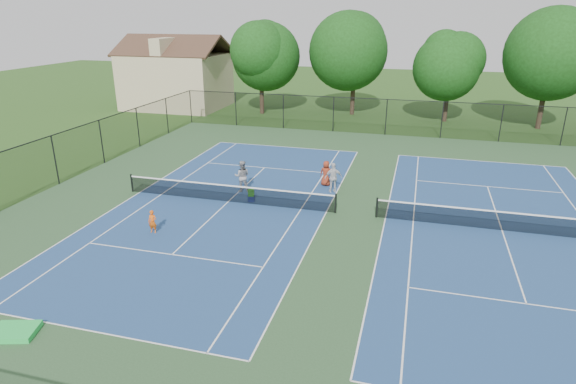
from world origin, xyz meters
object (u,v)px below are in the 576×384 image
(tree_back_a, at_px, (261,53))
(tree_back_b, at_px, (355,47))
(instructor, at_px, (242,176))
(ball_hopper, at_px, (251,193))
(tree_back_d, at_px, (552,49))
(tree_back_c, at_px, (451,62))
(bystander_a, at_px, (333,178))
(bystander_c, at_px, (326,173))
(ball_crate, at_px, (251,199))
(child_player, at_px, (153,222))
(clapboard_house, at_px, (177,78))

(tree_back_a, height_order, tree_back_b, tree_back_b)
(tree_back_b, relative_size, instructor, 5.44)
(ball_hopper, bearing_deg, tree_back_d, 51.46)
(tree_back_c, relative_size, bystander_a, 4.79)
(tree_back_b, xyz_separation_m, tree_back_d, (17.00, -2.00, 0.23))
(instructor, relative_size, ball_hopper, 4.87)
(tree_back_b, height_order, bystander_c, tree_back_b)
(ball_crate, bearing_deg, bystander_c, 46.75)
(tree_back_b, height_order, bystander_a, tree_back_b)
(tree_back_d, bearing_deg, instructor, -131.75)
(bystander_c, bearing_deg, ball_crate, 50.49)
(tree_back_a, distance_m, ball_crate, 25.36)
(tree_back_d, relative_size, child_player, 9.26)
(child_player, height_order, ball_hopper, child_player)
(bystander_a, relative_size, bystander_c, 1.15)
(tree_back_d, bearing_deg, child_player, -127.45)
(tree_back_c, xyz_separation_m, child_player, (-13.92, -29.62, -4.92))
(tree_back_a, distance_m, ball_hopper, 25.29)
(child_player, height_order, instructor, instructor)
(tree_back_a, relative_size, tree_back_d, 0.88)
(tree_back_c, distance_m, ball_hopper, 27.32)
(tree_back_d, xyz_separation_m, child_player, (-21.92, -28.62, -6.26))
(child_player, distance_m, bystander_c, 10.87)
(bystander_a, distance_m, ball_crate, 4.90)
(tree_back_c, xyz_separation_m, instructor, (-11.83, -23.22, -4.56))
(tree_back_c, bearing_deg, ball_crate, -113.70)
(child_player, bearing_deg, tree_back_c, 60.72)
(instructor, bearing_deg, tree_back_a, -89.03)
(tree_back_c, bearing_deg, ball_hopper, -113.70)
(ball_hopper, bearing_deg, bystander_a, 33.13)
(instructor, bearing_deg, bystander_a, 179.48)
(bystander_c, xyz_separation_m, ball_hopper, (-3.44, -3.65, -0.25))
(clapboard_house, height_order, ball_crate, clapboard_house)
(tree_back_d, height_order, ball_hopper, tree_back_d)
(tree_back_c, xyz_separation_m, bystander_c, (-7.37, -20.95, -4.72))
(tree_back_b, xyz_separation_m, ball_hopper, (-1.80, -25.60, -6.09))
(tree_back_c, distance_m, bystander_a, 23.42)
(tree_back_d, bearing_deg, ball_crate, -128.54)
(tree_back_c, bearing_deg, tree_back_b, 173.66)
(clapboard_house, relative_size, ball_hopper, 28.54)
(tree_back_c, distance_m, tree_back_d, 8.17)
(tree_back_d, bearing_deg, bystander_a, -125.13)
(tree_back_a, relative_size, bystander_a, 5.22)
(tree_back_d, height_order, clapboard_house, tree_back_d)
(child_player, relative_size, ball_crate, 3.22)
(clapboard_house, height_order, bystander_c, clapboard_house)
(child_player, relative_size, ball_hopper, 2.96)
(tree_back_a, bearing_deg, tree_back_b, 12.53)
(tree_back_a, xyz_separation_m, tree_back_b, (9.00, 2.00, 0.56))
(bystander_c, bearing_deg, tree_back_d, -123.87)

